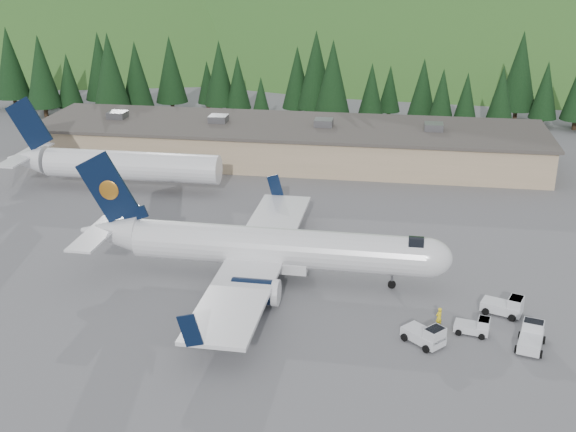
# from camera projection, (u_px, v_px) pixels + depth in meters

# --- Properties ---
(ground) EXTENTS (600.00, 600.00, 0.00)m
(ground) POSITION_uv_depth(u_px,v_px,m) (278.00, 279.00, 66.89)
(ground) COLOR #5D5D61
(airliner) EXTENTS (34.72, 32.51, 11.56)m
(airliner) POSITION_uv_depth(u_px,v_px,m) (267.00, 248.00, 65.93)
(airliner) COLOR white
(airliner) RESTS_ON ground
(second_airliner) EXTENTS (27.50, 11.00, 10.05)m
(second_airliner) POSITION_uv_depth(u_px,v_px,m) (110.00, 164.00, 89.54)
(second_airliner) COLOR white
(second_airliner) RESTS_ON ground
(baggage_tug_a) EXTENTS (2.93, 2.09, 1.45)m
(baggage_tug_a) POSITION_uv_depth(u_px,v_px,m) (475.00, 327.00, 57.49)
(baggage_tug_a) COLOR silver
(baggage_tug_a) RESTS_ON ground
(baggage_tug_b) EXTENTS (3.65, 2.84, 1.75)m
(baggage_tug_b) POSITION_uv_depth(u_px,v_px,m) (506.00, 306.00, 60.40)
(baggage_tug_b) COLOR silver
(baggage_tug_b) RESTS_ON ground
(baggage_tug_c) EXTENTS (2.69, 3.66, 1.78)m
(baggage_tug_c) POSITION_uv_depth(u_px,v_px,m) (531.00, 337.00, 55.70)
(baggage_tug_c) COLOR silver
(baggage_tug_c) RESTS_ON ground
(terminal_building) EXTENTS (71.00, 17.00, 6.10)m
(terminal_building) POSITION_uv_depth(u_px,v_px,m) (288.00, 142.00, 101.65)
(terminal_building) COLOR tan
(terminal_building) RESTS_ON ground
(baggage_tug_d) EXTENTS (3.57, 3.45, 1.77)m
(baggage_tug_d) POSITION_uv_depth(u_px,v_px,m) (426.00, 336.00, 55.92)
(baggage_tug_d) COLOR silver
(baggage_tug_d) RESTS_ON ground
(ramp_worker) EXTENTS (0.76, 0.74, 1.76)m
(ramp_worker) POSITION_uv_depth(u_px,v_px,m) (439.00, 317.00, 58.42)
(ramp_worker) COLOR yellow
(ramp_worker) RESTS_ON ground
(tree_line) EXTENTS (114.14, 17.86, 14.07)m
(tree_line) POSITION_uv_depth(u_px,v_px,m) (271.00, 77.00, 122.24)
(tree_line) COLOR black
(tree_line) RESTS_ON ground
(hills) EXTENTS (614.00, 330.00, 300.00)m
(hills) POSITION_uv_depth(u_px,v_px,m) (504.00, 246.00, 280.15)
(hills) COLOR #20541E
(hills) RESTS_ON ground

